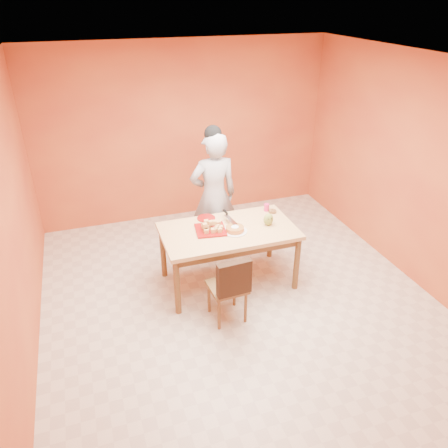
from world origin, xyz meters
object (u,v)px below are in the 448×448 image
object	(u,v)px
red_dinner_plate	(206,218)
checker_tin	(272,211)
egg_ornament	(268,219)
dining_table	(229,236)
sponge_cake	(235,229)
dining_chair	(228,286)
magenta_glass	(267,207)
pastry_platter	(210,230)
person	(214,196)

from	to	relation	value
red_dinner_plate	checker_tin	distance (m)	0.86
red_dinner_plate	egg_ornament	world-z (taller)	egg_ornament
egg_ornament	dining_table	bearing A→B (deg)	-175.29
egg_ornament	checker_tin	bearing A→B (deg)	67.69
red_dinner_plate	sponge_cake	size ratio (longest dim) A/B	1.05
dining_chair	checker_tin	world-z (taller)	dining_chair
red_dinner_plate	sponge_cake	world-z (taller)	sponge_cake
magenta_glass	checker_tin	xyz separation A→B (m)	(0.05, -0.07, -0.03)
pastry_platter	dining_chair	bearing A→B (deg)	-91.68
dining_chair	checker_tin	size ratio (longest dim) A/B	8.56
dining_table	egg_ornament	bearing A→B (deg)	-5.80
red_dinner_plate	egg_ornament	bearing A→B (deg)	-30.98
magenta_glass	checker_tin	world-z (taller)	magenta_glass
dining_chair	pastry_platter	world-z (taller)	dining_chair
person	red_dinner_plate	world-z (taller)	person
sponge_cake	egg_ornament	bearing A→B (deg)	3.40
dining_table	egg_ornament	size ratio (longest dim) A/B	10.42
dining_table	checker_tin	world-z (taller)	checker_tin
pastry_platter	magenta_glass	size ratio (longest dim) A/B	3.69
pastry_platter	sponge_cake	size ratio (longest dim) A/B	1.62
person	pastry_platter	distance (m)	0.74
sponge_cake	checker_tin	xyz separation A→B (m)	(0.63, 0.32, -0.02)
egg_ornament	checker_tin	size ratio (longest dim) A/B	1.55
pastry_platter	egg_ornament	distance (m)	0.71
pastry_platter	checker_tin	world-z (taller)	checker_tin
checker_tin	person	bearing A→B (deg)	143.12
egg_ornament	magenta_glass	distance (m)	0.39
dining_chair	magenta_glass	bearing A→B (deg)	44.92
magenta_glass	dining_table	bearing A→B (deg)	-153.53
dining_chair	checker_tin	bearing A→B (deg)	41.06
dining_chair	egg_ornament	xyz separation A→B (m)	(0.73, 0.60, 0.40)
egg_ornament	magenta_glass	xyz separation A→B (m)	(0.14, 0.36, -0.03)
dining_chair	checker_tin	distance (m)	1.32
dining_table	pastry_platter	world-z (taller)	pastry_platter
person	magenta_glass	size ratio (longest dim) A/B	18.47
pastry_platter	sponge_cake	bearing A→B (deg)	-23.41
magenta_glass	pastry_platter	bearing A→B (deg)	-162.03
person	egg_ornament	size ratio (longest dim) A/B	11.37
checker_tin	dining_table	bearing A→B (deg)	-160.36
dining_table	pastry_platter	distance (m)	0.24
sponge_cake	magenta_glass	size ratio (longest dim) A/B	2.28
red_dinner_plate	magenta_glass	distance (m)	0.80
pastry_platter	checker_tin	size ratio (longest dim) A/B	3.51
dining_table	sponge_cake	world-z (taller)	sponge_cake
person	egg_ornament	bearing A→B (deg)	119.96
egg_ornament	magenta_glass	world-z (taller)	egg_ornament
dining_chair	pastry_platter	xyz separation A→B (m)	(0.02, 0.69, 0.33)
pastry_platter	egg_ornament	size ratio (longest dim) A/B	2.27
sponge_cake	checker_tin	world-z (taller)	sponge_cake
red_dinner_plate	egg_ornament	distance (m)	0.78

